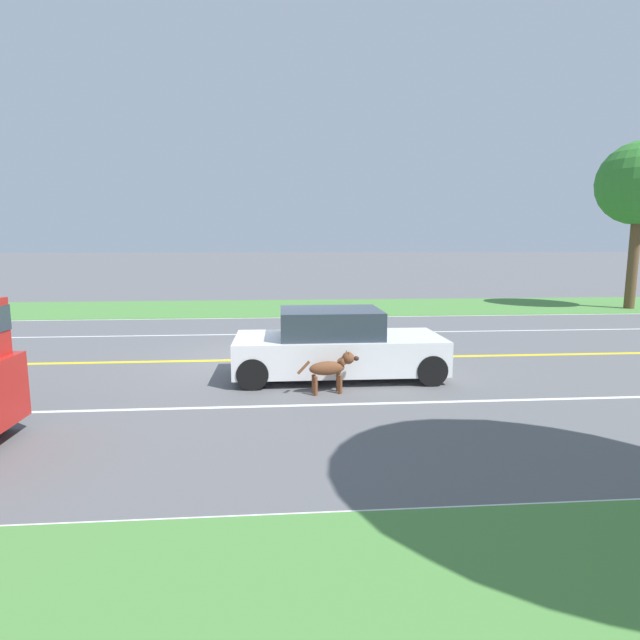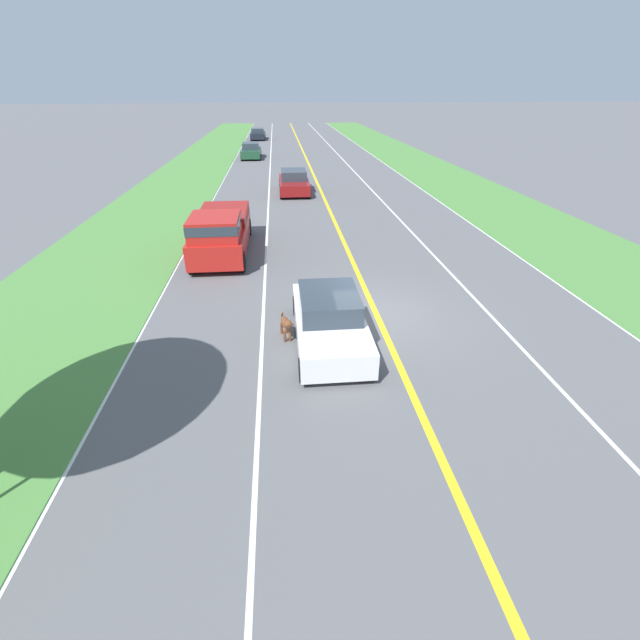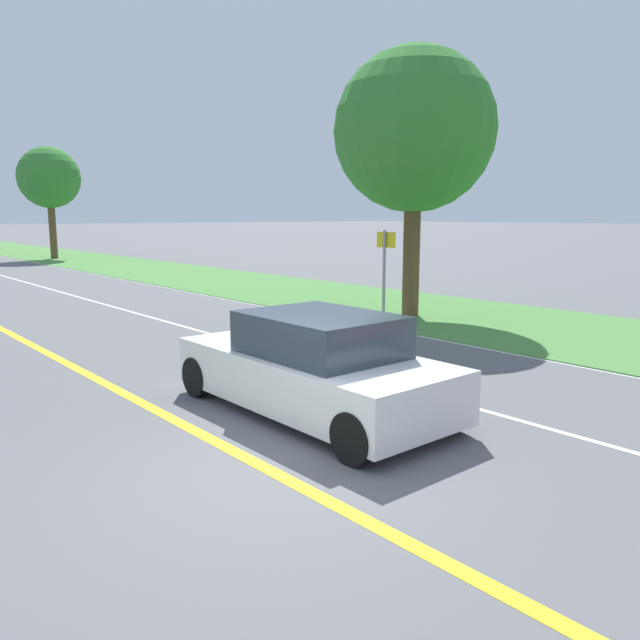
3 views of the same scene
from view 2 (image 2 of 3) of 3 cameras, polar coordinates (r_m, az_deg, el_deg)
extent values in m
plane|color=#5B5B5E|center=(13.32, 7.58, 0.62)|extent=(400.00, 400.00, 0.00)
cube|color=yellow|center=(13.32, 7.59, 0.64)|extent=(0.18, 160.00, 0.01)
cube|color=white|center=(13.66, -22.43, -0.71)|extent=(0.14, 160.00, 0.01)
cube|color=white|center=(16.32, 32.34, 1.63)|extent=(0.14, 160.00, 0.01)
cube|color=white|center=(13.03, -7.61, -0.05)|extent=(0.10, 160.00, 0.01)
cube|color=white|center=(14.48, 21.24, 1.21)|extent=(0.10, 160.00, 0.01)
cube|color=#4C843D|center=(14.84, -33.53, -1.14)|extent=(6.00, 160.00, 0.03)
cube|color=white|center=(11.61, 1.29, -0.75)|extent=(1.81, 4.21, 0.68)
cube|color=#2D3842|center=(11.47, 1.22, 2.36)|extent=(1.56, 2.02, 0.56)
cylinder|color=black|center=(10.21, -2.21, -6.68)|extent=(0.22, 0.60, 0.60)
cylinder|color=black|center=(13.16, -3.12, 1.96)|extent=(0.22, 0.60, 0.60)
cylinder|color=black|center=(10.41, 6.87, -6.15)|extent=(0.22, 0.60, 0.60)
cylinder|color=black|center=(13.31, 3.94, 2.25)|extent=(0.22, 0.60, 0.60)
ellipsoid|color=brown|center=(11.86, -4.64, -0.34)|extent=(0.32, 0.69, 0.25)
cylinder|color=brown|center=(11.80, -4.72, -2.19)|extent=(0.07, 0.07, 0.35)
cylinder|color=brown|center=(12.20, -5.15, -1.11)|extent=(0.07, 0.07, 0.35)
cylinder|color=brown|center=(11.82, -4.01, -2.09)|extent=(0.07, 0.07, 0.35)
cylinder|color=brown|center=(12.22, -4.46, -1.01)|extent=(0.07, 0.07, 0.35)
cylinder|color=brown|center=(11.57, -4.39, -0.55)|extent=(0.17, 0.20, 0.18)
sphere|color=brown|center=(11.44, -4.29, -0.55)|extent=(0.26, 0.26, 0.23)
ellipsoid|color=#331E14|center=(11.31, -4.12, -0.99)|extent=(0.12, 0.12, 0.09)
cone|color=#55301C|center=(11.39, -4.62, -0.19)|extent=(0.08, 0.08, 0.10)
cone|color=#55301C|center=(11.41, -4.01, -0.11)|extent=(0.08, 0.08, 0.10)
cylinder|color=brown|center=(12.22, -5.05, 0.78)|extent=(0.09, 0.25, 0.25)
cube|color=red|center=(18.75, -12.93, 10.88)|extent=(2.08, 5.72, 0.94)
cube|color=red|center=(16.93, -13.84, 11.97)|extent=(1.83, 2.16, 0.80)
cube|color=#2D3842|center=(16.89, -13.89, 12.36)|extent=(1.85, 2.19, 0.35)
cube|color=maroon|center=(19.72, -12.76, 13.70)|extent=(2.04, 3.25, 0.33)
cylinder|color=black|center=(16.85, -16.86, 7.23)|extent=(0.22, 0.79, 0.79)
cylinder|color=black|center=(21.16, -14.78, 11.79)|extent=(0.22, 0.79, 0.79)
cylinder|color=black|center=(16.57, -10.36, 7.66)|extent=(0.22, 0.79, 0.79)
cylinder|color=black|center=(20.94, -9.53, 12.16)|extent=(0.22, 0.79, 0.79)
cube|color=maroon|center=(29.73, -3.49, 17.56)|extent=(1.89, 4.42, 0.66)
cube|color=#2D3842|center=(29.79, -3.54, 18.79)|extent=(1.63, 2.12, 0.58)
cylinder|color=black|center=(27.99, -5.15, 16.41)|extent=(0.22, 0.64, 0.64)
cylinder|color=black|center=(31.51, -5.26, 17.78)|extent=(0.22, 0.64, 0.64)
cylinder|color=black|center=(28.06, -1.49, 16.54)|extent=(0.22, 0.64, 0.64)
cylinder|color=black|center=(31.57, -1.98, 17.90)|extent=(0.22, 0.64, 0.64)
cube|color=#1E472D|center=(45.68, -9.17, 21.17)|extent=(1.82, 4.22, 0.68)
cube|color=#2D3842|center=(45.78, -9.22, 21.97)|extent=(1.57, 2.03, 0.56)
cylinder|color=black|center=(44.08, -10.39, 20.55)|extent=(0.22, 0.62, 0.62)
cylinder|color=black|center=(47.45, -10.10, 21.12)|extent=(0.22, 0.62, 0.62)
cylinder|color=black|center=(43.98, -8.11, 20.70)|extent=(0.22, 0.62, 0.62)
cylinder|color=black|center=(47.36, -7.98, 21.26)|extent=(0.22, 0.62, 0.62)
cube|color=black|center=(62.76, -8.27, 23.20)|extent=(1.86, 4.48, 0.69)
cube|color=#2D3842|center=(62.89, -8.31, 23.75)|extent=(1.60, 2.15, 0.50)
cylinder|color=black|center=(61.01, -9.17, 22.80)|extent=(0.22, 0.65, 0.65)
cylinder|color=black|center=(64.63, -9.01, 23.12)|extent=(0.22, 0.65, 0.65)
cylinder|color=black|center=(60.94, -7.46, 22.90)|extent=(0.22, 0.65, 0.65)
cylinder|color=black|center=(64.57, -7.39, 23.22)|extent=(0.22, 0.65, 0.65)
camera|label=1|loc=(14.68, -42.36, 7.28)|focal=28.00mm
camera|label=3|loc=(18.05, 16.57, 16.35)|focal=35.00mm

